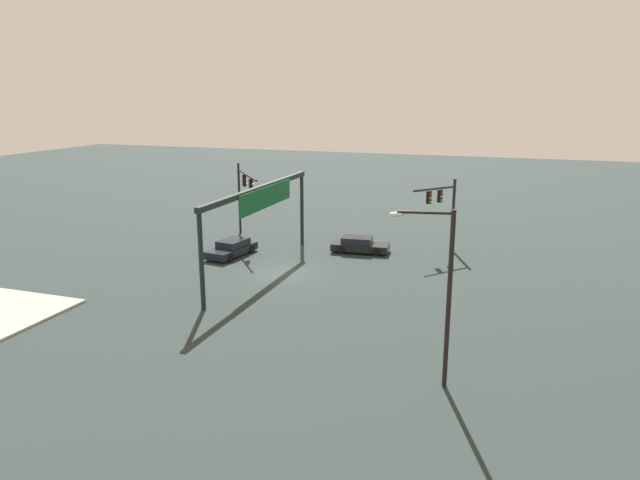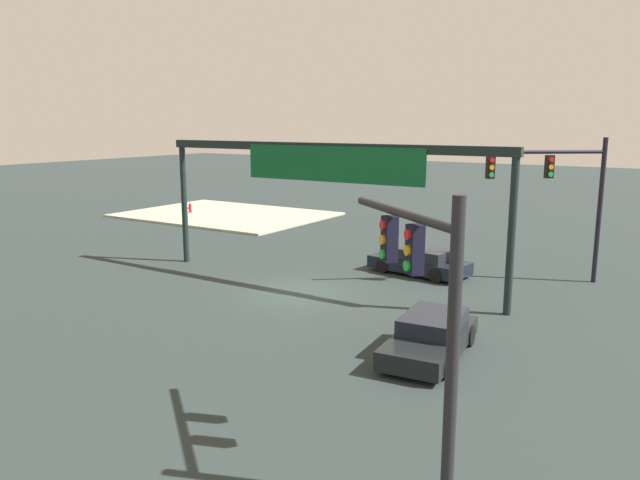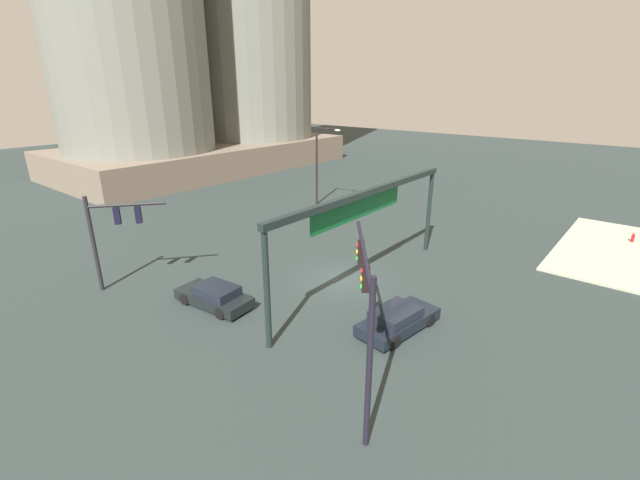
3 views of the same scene
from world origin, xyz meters
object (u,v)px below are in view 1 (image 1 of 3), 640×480
object	(u,v)px
streetlamp_curved_arm	(442,286)
sedan_car_approaching	(359,245)
traffic_signal_opposite_side	(244,188)
traffic_signal_near_corner	(444,204)
sedan_car_waiting_far	(232,248)

from	to	relation	value
streetlamp_curved_arm	sedan_car_approaching	bearing A→B (deg)	-76.81
traffic_signal_opposite_side	streetlamp_curved_arm	xyz separation A→B (m)	(20.80, 19.19, 0.12)
traffic_signal_near_corner	streetlamp_curved_arm	size ratio (longest dim) A/B	0.74
sedan_car_approaching	sedan_car_waiting_far	world-z (taller)	same
traffic_signal_opposite_side	traffic_signal_near_corner	bearing A→B (deg)	55.79
traffic_signal_near_corner	streetlamp_curved_arm	distance (m)	22.07
traffic_signal_near_corner	sedan_car_waiting_far	bearing A→B (deg)	-28.06
streetlamp_curved_arm	sedan_car_waiting_far	size ratio (longest dim) A/B	1.62
traffic_signal_opposite_side	streetlamp_curved_arm	size ratio (longest dim) A/B	0.81
traffic_signal_opposite_side	sedan_car_waiting_far	size ratio (longest dim) A/B	1.32
traffic_signal_near_corner	streetlamp_curved_arm	bearing A→B (deg)	46.01
traffic_signal_opposite_side	sedan_car_waiting_far	bearing A→B (deg)	-22.30
sedan_car_waiting_far	streetlamp_curved_arm	bearing A→B (deg)	56.86
traffic_signal_opposite_side	sedan_car_approaching	size ratio (longest dim) A/B	1.36
traffic_signal_opposite_side	streetlamp_curved_arm	bearing A→B (deg)	4.69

